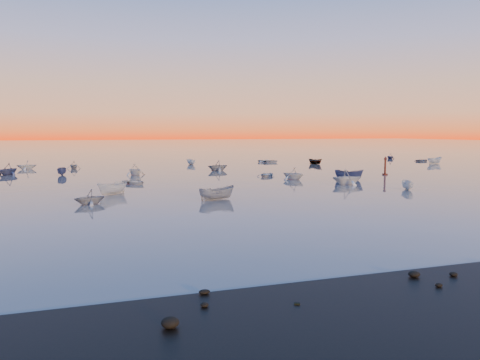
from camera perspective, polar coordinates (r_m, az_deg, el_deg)
name	(u,v)px	position (r m, az deg, el deg)	size (l,w,h in m)	color
ground	(163,159)	(123.79, -9.43, 2.59)	(600.00, 600.00, 0.00)	slate
mud_lobes	(445,254)	(29.46, 23.72, -8.27)	(140.00, 6.00, 0.07)	black
moored_fleet	(208,174)	(77.84, -3.96, 0.75)	(124.00, 58.00, 1.20)	silver
boat_near_left	(134,184)	(64.11, -12.78, -0.49)	(3.93, 1.64, 0.98)	silver
boat_near_center	(217,200)	(48.32, -2.85, -2.40)	(3.97, 1.68, 1.37)	slate
boat_near_right	(293,179)	(69.13, 6.51, 0.07)	(3.88, 1.75, 1.36)	silver
channel_marker	(385,167)	(79.57, 17.28, 1.49)	(0.87, 0.87, 3.11)	#45160E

